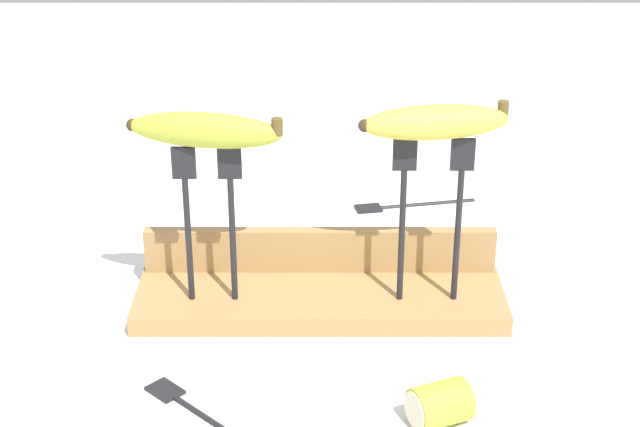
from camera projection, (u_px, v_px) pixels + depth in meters
ground_plane at (320, 309)px, 1.18m from camera, size 3.00×3.00×0.00m
wooden_board at (320, 300)px, 1.17m from camera, size 0.43×0.12×0.02m
board_backstop at (320, 250)px, 1.21m from camera, size 0.42×0.02×0.05m
fork_stand_left at (209, 211)px, 1.11m from camera, size 0.08×0.01×0.19m
fork_stand_right at (431, 206)px, 1.11m from camera, size 0.09×0.01×0.20m
banana_raised_left at (205, 130)px, 1.07m from camera, size 0.17×0.06×0.04m
banana_raised_right at (435, 122)px, 1.06m from camera, size 0.16×0.07×0.04m
fork_fallen_near at (195, 409)px, 1.00m from camera, size 0.14×0.14×0.01m
fork_fallen_far at (399, 205)px, 1.43m from camera, size 0.17×0.05×0.01m
banana_chunk_near at (439, 405)px, 0.97m from camera, size 0.07×0.06×0.04m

